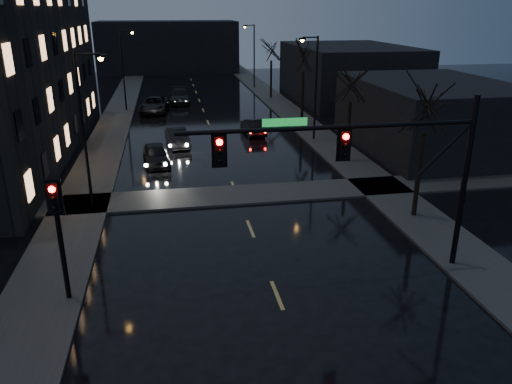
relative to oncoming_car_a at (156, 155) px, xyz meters
name	(u,v)px	position (x,y,z in m)	size (l,w,h in m)	color
sidewalk_left	(110,133)	(-3.95, 9.59, -0.64)	(3.00, 140.00, 0.12)	#2D2D2B
sidewalk_right	(306,125)	(13.05, 9.59, -0.64)	(3.00, 140.00, 0.12)	#2D2D2B
sidewalk_cross	(237,195)	(4.55, -6.91, -0.64)	(40.00, 3.00, 0.12)	#2D2D2B
commercial_right_near	(431,116)	(20.05, 0.59, 1.80)	(10.00, 14.00, 5.00)	black
commercial_right_far	(348,73)	(21.55, 22.59, 2.30)	(12.00, 18.00, 6.00)	black
far_block	(168,47)	(1.55, 52.59, 3.30)	(22.00, 10.00, 8.00)	black
signal_mast	(376,156)	(8.40, -16.42, 4.17)	(11.11, 0.41, 7.00)	black
signal_pole_left	(58,224)	(-2.95, -16.42, 2.32)	(0.35, 0.41, 4.53)	black
tree_near	(428,94)	(12.95, -11.41, 5.52)	(3.52, 3.52, 8.08)	black
tree_mid_a	(352,75)	(12.95, -1.41, 5.13)	(3.30, 3.30, 7.58)	black
tree_mid_b	(304,49)	(12.95, 10.59, 5.91)	(3.74, 3.74, 8.59)	black
tree_far	(271,45)	(12.95, 24.59, 5.37)	(3.43, 3.43, 7.88)	black
streetlight_l_near	(87,119)	(-3.03, -7.41, 4.08)	(1.53, 0.28, 8.00)	black
streetlight_l_far	(125,63)	(-3.03, 19.59, 4.08)	(1.53, 0.28, 8.00)	black
streetlight_r_mid	(313,80)	(12.13, 4.59, 4.08)	(1.53, 0.28, 8.00)	black
streetlight_r_far	(253,51)	(12.13, 32.59, 4.08)	(1.53, 0.28, 8.00)	black
oncoming_car_a	(156,155)	(0.00, 0.00, 0.00)	(1.64, 4.08, 1.39)	black
oncoming_car_b	(178,138)	(1.56, 4.55, -0.04)	(1.40, 4.01, 1.32)	black
oncoming_car_c	(154,105)	(-0.37, 18.36, 0.08)	(2.56, 5.55, 1.54)	black
oncoming_car_d	(180,96)	(2.31, 23.22, 0.09)	(2.19, 5.39, 1.57)	black
lead_car	(253,127)	(7.88, 7.31, -0.03)	(1.40, 4.02, 1.32)	black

